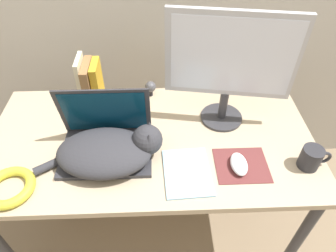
# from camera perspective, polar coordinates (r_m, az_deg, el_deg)

# --- Properties ---
(desk) EXTENTS (1.38, 0.70, 0.74)m
(desk) POSITION_cam_1_polar(r_m,az_deg,el_deg) (1.33, -3.18, -4.55)
(desk) COLOR tan
(desk) RESTS_ON ground_plane
(laptop) EXTENTS (0.36, 0.25, 0.26)m
(laptop) POSITION_cam_1_polar(r_m,az_deg,el_deg) (1.21, -11.69, -2.66)
(laptop) COLOR #2D2D33
(laptop) RESTS_ON desk
(cat) EXTENTS (0.49, 0.26, 0.15)m
(cat) POSITION_cam_1_polar(r_m,az_deg,el_deg) (1.16, -10.97, -4.62)
(cat) COLOR #333338
(cat) RESTS_ON desk
(external_monitor) EXTENTS (0.50, 0.19, 0.50)m
(external_monitor) POSITION_cam_1_polar(r_m,az_deg,el_deg) (1.21, 11.75, 11.50)
(external_monitor) COLOR #333338
(external_monitor) RESTS_ON desk
(mousepad) EXTENTS (0.20, 0.18, 0.00)m
(mousepad) POSITION_cam_1_polar(r_m,az_deg,el_deg) (1.20, 13.80, -7.26)
(mousepad) COLOR brown
(mousepad) RESTS_ON desk
(computer_mouse) EXTENTS (0.06, 0.11, 0.03)m
(computer_mouse) POSITION_cam_1_polar(r_m,az_deg,el_deg) (1.18, 13.36, -7.05)
(computer_mouse) COLOR silver
(computer_mouse) RESTS_ON mousepad
(book_row) EXTENTS (0.10, 0.16, 0.24)m
(book_row) POSITION_cam_1_polar(r_m,az_deg,el_deg) (1.42, -14.57, 7.86)
(book_row) COLOR beige
(book_row) RESTS_ON desk
(cable_coil) EXTENTS (0.18, 0.18, 0.04)m
(cable_coil) POSITION_cam_1_polar(r_m,az_deg,el_deg) (1.23, -27.99, -10.30)
(cable_coil) COLOR gold
(cable_coil) RESTS_ON desk
(notepad) EXTENTS (0.18, 0.24, 0.01)m
(notepad) POSITION_cam_1_polar(r_m,az_deg,el_deg) (1.15, 3.66, -8.78)
(notepad) COLOR #99C6E0
(notepad) RESTS_ON desk
(webcam) EXTENTS (0.05, 0.05, 0.08)m
(webcam) POSITION_cam_1_polar(r_m,az_deg,el_deg) (1.46, -3.27, 7.42)
(webcam) COLOR #232328
(webcam) RESTS_ON desk
(mug) EXTENTS (0.12, 0.08, 0.09)m
(mug) POSITION_cam_1_polar(r_m,az_deg,el_deg) (1.26, 25.65, -5.49)
(mug) COLOR #28282D
(mug) RESTS_ON desk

